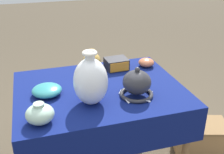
{
  "coord_description": "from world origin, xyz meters",
  "views": [
    {
      "loc": [
        -0.36,
        -1.46,
        1.51
      ],
      "look_at": [
        0.05,
        -0.11,
        0.85
      ],
      "focal_mm": 45.0,
      "sensor_mm": 36.0,
      "label": 1
    }
  ],
  "objects_px": {
    "mosaic_tile_box": "(116,64)",
    "cup_wide_slate": "(95,84)",
    "jar_round_ochre": "(92,61)",
    "bowl_shallow_terracotta": "(146,62)",
    "wooden_crate": "(199,135)",
    "jar_round_celadon": "(40,114)",
    "vase_tall_bulbous": "(91,81)",
    "vase_dome_bell": "(137,84)",
    "bowl_shallow_teal": "(47,90)"
  },
  "relations": [
    {
      "from": "vase_dome_bell",
      "to": "cup_wide_slate",
      "type": "height_order",
      "value": "vase_dome_bell"
    },
    {
      "from": "vase_tall_bulbous",
      "to": "cup_wide_slate",
      "type": "xyz_separation_m",
      "value": [
        0.06,
        0.15,
        -0.1
      ]
    },
    {
      "from": "bowl_shallow_terracotta",
      "to": "cup_wide_slate",
      "type": "bearing_deg",
      "value": -151.95
    },
    {
      "from": "mosaic_tile_box",
      "to": "cup_wide_slate",
      "type": "relative_size",
      "value": 1.56
    },
    {
      "from": "mosaic_tile_box",
      "to": "jar_round_ochre",
      "type": "height_order",
      "value": "jar_round_ochre"
    },
    {
      "from": "vase_tall_bulbous",
      "to": "jar_round_celadon",
      "type": "xyz_separation_m",
      "value": [
        -0.28,
        -0.11,
        -0.09
      ]
    },
    {
      "from": "mosaic_tile_box",
      "to": "cup_wide_slate",
      "type": "height_order",
      "value": "mosaic_tile_box"
    },
    {
      "from": "vase_tall_bulbous",
      "to": "jar_round_ochre",
      "type": "height_order",
      "value": "vase_tall_bulbous"
    },
    {
      "from": "bowl_shallow_teal",
      "to": "wooden_crate",
      "type": "relative_size",
      "value": 0.35
    },
    {
      "from": "vase_dome_bell",
      "to": "jar_round_celadon",
      "type": "height_order",
      "value": "vase_dome_bell"
    },
    {
      "from": "jar_round_ochre",
      "to": "bowl_shallow_teal",
      "type": "height_order",
      "value": "jar_round_ochre"
    },
    {
      "from": "jar_round_celadon",
      "to": "cup_wide_slate",
      "type": "bearing_deg",
      "value": 38.21
    },
    {
      "from": "jar_round_ochre",
      "to": "jar_round_celadon",
      "type": "xyz_separation_m",
      "value": [
        -0.38,
        -0.54,
        -0.02
      ]
    },
    {
      "from": "vase_dome_bell",
      "to": "mosaic_tile_box",
      "type": "relative_size",
      "value": 1.32
    },
    {
      "from": "vase_dome_bell",
      "to": "wooden_crate",
      "type": "height_order",
      "value": "vase_dome_bell"
    },
    {
      "from": "mosaic_tile_box",
      "to": "bowl_shallow_teal",
      "type": "relative_size",
      "value": 0.92
    },
    {
      "from": "vase_tall_bulbous",
      "to": "jar_round_celadon",
      "type": "height_order",
      "value": "vase_tall_bulbous"
    },
    {
      "from": "vase_tall_bulbous",
      "to": "mosaic_tile_box",
      "type": "relative_size",
      "value": 1.91
    },
    {
      "from": "bowl_shallow_teal",
      "to": "jar_round_ochre",
      "type": "bearing_deg",
      "value": 39.65
    },
    {
      "from": "jar_round_ochre",
      "to": "wooden_crate",
      "type": "xyz_separation_m",
      "value": [
        0.84,
        -0.16,
        -0.68
      ]
    },
    {
      "from": "vase_dome_bell",
      "to": "wooden_crate",
      "type": "relative_size",
      "value": 0.43
    },
    {
      "from": "mosaic_tile_box",
      "to": "jar_round_celadon",
      "type": "bearing_deg",
      "value": -140.0
    },
    {
      "from": "vase_dome_bell",
      "to": "wooden_crate",
      "type": "bearing_deg",
      "value": 21.38
    },
    {
      "from": "bowl_shallow_terracotta",
      "to": "wooden_crate",
      "type": "xyz_separation_m",
      "value": [
        0.45,
        -0.12,
        -0.64
      ]
    },
    {
      "from": "mosaic_tile_box",
      "to": "bowl_shallow_terracotta",
      "type": "bearing_deg",
      "value": -8.08
    },
    {
      "from": "wooden_crate",
      "to": "mosaic_tile_box",
      "type": "bearing_deg",
      "value": -173.87
    },
    {
      "from": "cup_wide_slate",
      "to": "vase_tall_bulbous",
      "type": "bearing_deg",
      "value": -109.8
    },
    {
      "from": "vase_dome_bell",
      "to": "jar_round_ochre",
      "type": "height_order",
      "value": "vase_dome_bell"
    },
    {
      "from": "jar_round_ochre",
      "to": "cup_wide_slate",
      "type": "height_order",
      "value": "jar_round_ochre"
    },
    {
      "from": "vase_dome_bell",
      "to": "bowl_shallow_terracotta",
      "type": "relative_size",
      "value": 1.87
    },
    {
      "from": "vase_dome_bell",
      "to": "vase_tall_bulbous",
      "type": "bearing_deg",
      "value": -179.25
    },
    {
      "from": "vase_dome_bell",
      "to": "bowl_shallow_teal",
      "type": "relative_size",
      "value": 1.21
    },
    {
      "from": "mosaic_tile_box",
      "to": "wooden_crate",
      "type": "xyz_separation_m",
      "value": [
        0.67,
        -0.13,
        -0.65
      ]
    },
    {
      "from": "jar_round_ochre",
      "to": "cup_wide_slate",
      "type": "distance_m",
      "value": 0.28
    },
    {
      "from": "jar_round_ochre",
      "to": "bowl_shallow_teal",
      "type": "bearing_deg",
      "value": -140.35
    },
    {
      "from": "jar_round_celadon",
      "to": "wooden_crate",
      "type": "bearing_deg",
      "value": 17.17
    },
    {
      "from": "mosaic_tile_box",
      "to": "jar_round_celadon",
      "type": "height_order",
      "value": "jar_round_celadon"
    },
    {
      "from": "jar_round_celadon",
      "to": "bowl_shallow_teal",
      "type": "bearing_deg",
      "value": 78.44
    },
    {
      "from": "vase_tall_bulbous",
      "to": "bowl_shallow_terracotta",
      "type": "distance_m",
      "value": 0.63
    },
    {
      "from": "vase_dome_bell",
      "to": "mosaic_tile_box",
      "type": "xyz_separation_m",
      "value": [
        0.01,
        0.4,
        -0.03
      ]
    },
    {
      "from": "mosaic_tile_box",
      "to": "cup_wide_slate",
      "type": "bearing_deg",
      "value": -133.91
    },
    {
      "from": "mosaic_tile_box",
      "to": "jar_round_celadon",
      "type": "xyz_separation_m",
      "value": [
        -0.55,
        -0.51,
        0.01
      ]
    },
    {
      "from": "jar_round_ochre",
      "to": "vase_tall_bulbous",
      "type": "bearing_deg",
      "value": -103.65
    },
    {
      "from": "jar_round_ochre",
      "to": "wooden_crate",
      "type": "bearing_deg",
      "value": -11.03
    },
    {
      "from": "bowl_shallow_teal",
      "to": "wooden_crate",
      "type": "xyz_separation_m",
      "value": [
        1.16,
        0.11,
        -0.64
      ]
    },
    {
      "from": "vase_tall_bulbous",
      "to": "jar_round_ochre",
      "type": "relative_size",
      "value": 2.03
    },
    {
      "from": "jar_round_ochre",
      "to": "bowl_shallow_terracotta",
      "type": "relative_size",
      "value": 1.33
    },
    {
      "from": "vase_dome_bell",
      "to": "cup_wide_slate",
      "type": "distance_m",
      "value": 0.26
    },
    {
      "from": "vase_tall_bulbous",
      "to": "vase_dome_bell",
      "type": "bearing_deg",
      "value": 0.75
    },
    {
      "from": "jar_round_ochre",
      "to": "jar_round_celadon",
      "type": "relative_size",
      "value": 1.06
    }
  ]
}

